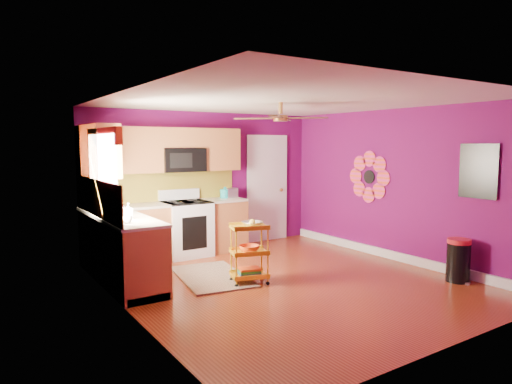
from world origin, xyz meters
TOP-DOWN VIEW (x-y plane):
  - ground at (0.00, 0.00)m, footprint 5.00×5.00m
  - room_envelope at (0.03, 0.00)m, footprint 4.54×5.04m
  - lower_cabinets at (-1.35, 1.82)m, footprint 2.81×2.31m
  - electric_range at (-0.55, 2.17)m, footprint 0.76×0.66m
  - upper_cabinetry at (-1.24, 2.17)m, footprint 2.80×2.30m
  - left_window at (-2.22, 1.05)m, footprint 0.08×1.35m
  - panel_door at (1.35, 2.47)m, footprint 0.95×0.11m
  - right_wall_art at (2.23, -0.34)m, footprint 0.04×2.74m
  - ceiling_fan at (0.00, 0.20)m, footprint 1.01×1.01m
  - shag_rug at (-0.80, 0.78)m, footprint 1.12×1.59m
  - rolling_cart at (-0.49, 0.24)m, footprint 0.58×0.50m
  - trash_can at (1.99, -1.31)m, footprint 0.41×0.41m
  - teal_kettle at (0.28, 2.27)m, footprint 0.18×0.18m
  - toaster at (0.39, 2.26)m, footprint 0.22×0.15m
  - soap_bottle_a at (-1.94, 0.95)m, footprint 0.10×0.10m
  - soap_bottle_b at (-2.01, 1.59)m, footprint 0.14×0.14m
  - counter_dish at (-1.88, 1.72)m, footprint 0.26×0.26m
  - counter_cup at (-2.07, 0.60)m, footprint 0.12×0.12m

SIDE VIEW (x-z plane):
  - ground at x=0.00m, z-range 0.00..0.00m
  - shag_rug at x=-0.80m, z-range 0.00..0.02m
  - trash_can at x=1.99m, z-range 0.00..0.61m
  - lower_cabinets at x=-1.35m, z-range -0.04..0.90m
  - rolling_cart at x=-0.49m, z-range 0.01..0.91m
  - electric_range at x=-0.55m, z-range -0.08..1.05m
  - counter_dish at x=-1.88m, z-range 0.94..1.00m
  - counter_cup at x=-2.07m, z-range 0.94..1.04m
  - teal_kettle at x=0.28m, z-range 0.92..1.13m
  - panel_door at x=1.35m, z-range -0.05..2.10m
  - toaster at x=0.39m, z-range 0.94..1.12m
  - soap_bottle_b at x=-2.01m, z-range 0.94..1.12m
  - soap_bottle_a at x=-1.94m, z-range 0.94..1.15m
  - right_wall_art at x=2.23m, z-range 0.92..1.96m
  - room_envelope at x=0.03m, z-range 0.37..2.89m
  - left_window at x=-2.22m, z-range 1.20..2.28m
  - upper_cabinetry at x=-1.24m, z-range 1.17..2.43m
  - ceiling_fan at x=0.00m, z-range 2.16..2.42m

